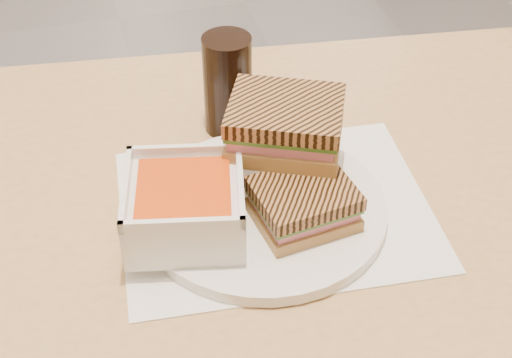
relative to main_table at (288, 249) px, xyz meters
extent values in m
cube|color=tan|center=(0.00, 0.00, 0.10)|extent=(1.27, 0.83, 0.03)
cube|color=white|center=(-0.03, -0.04, 0.11)|extent=(0.40, 0.32, 0.00)
cylinder|color=white|center=(-0.05, -0.04, 0.12)|extent=(0.30, 0.30, 0.02)
cube|color=white|center=(-0.14, -0.06, 0.16)|extent=(0.16, 0.16, 0.06)
cube|color=#DD4B0C|center=(-0.14, -0.06, 0.19)|extent=(0.12, 0.12, 0.01)
cube|color=white|center=(-0.08, -0.07, 0.19)|extent=(0.03, 0.13, 0.02)
cube|color=white|center=(-0.21, -0.05, 0.19)|extent=(0.03, 0.13, 0.02)
cube|color=white|center=(-0.13, 0.00, 0.19)|extent=(0.13, 0.03, 0.02)
cube|color=white|center=(-0.16, -0.12, 0.19)|extent=(0.13, 0.03, 0.02)
cube|color=tan|center=(-0.01, -0.08, 0.14)|extent=(0.12, 0.11, 0.02)
cube|color=pink|center=(-0.01, -0.08, 0.15)|extent=(0.11, 0.10, 0.01)
cube|color=#386B23|center=(-0.01, -0.08, 0.16)|extent=(0.12, 0.10, 0.01)
cube|color=#966335|center=(-0.01, -0.08, 0.17)|extent=(0.12, 0.11, 0.02)
cube|color=tan|center=(-0.01, 0.00, 0.19)|extent=(0.17, 0.16, 0.02)
cube|color=pink|center=(-0.01, 0.00, 0.21)|extent=(0.16, 0.14, 0.01)
cube|color=#386B23|center=(-0.01, 0.00, 0.22)|extent=(0.16, 0.15, 0.01)
cube|color=#966335|center=(-0.01, 0.00, 0.23)|extent=(0.17, 0.16, 0.02)
cylinder|color=black|center=(-0.05, 0.14, 0.18)|extent=(0.07, 0.07, 0.14)
camera|label=1|loc=(-0.23, -0.69, 0.74)|focal=52.58mm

